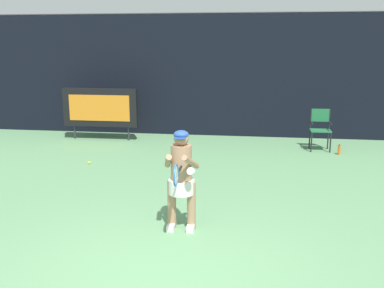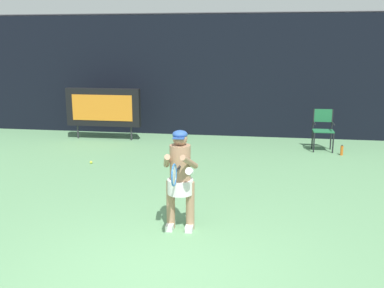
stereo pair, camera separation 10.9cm
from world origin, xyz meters
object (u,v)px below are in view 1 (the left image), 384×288
Objects in this scene: water_bottle at (339,150)px; umpire_chair at (320,127)px; scoreboard at (100,108)px; tennis_player at (181,176)px; tennis_ball_loose at (89,163)px; tennis_racket at (176,175)px.

umpire_chair is at bearing 132.49° from water_bottle.
tennis_player is (3.39, -5.97, -0.10)m from scoreboard.
tennis_ball_loose is at bearing -158.05° from umpire_chair.
water_bottle is 0.17× the size of tennis_player.
tennis_player is at bearing -122.33° from water_bottle.
umpire_chair reaches higher than tennis_ball_loose.
umpire_chair is 6.70m from tennis_racket.
scoreboard is 8.30× the size of water_bottle.
umpire_chair is 1.79× the size of tennis_racket.
tennis_player reaches higher than tennis_racket.
tennis_racket is at bearing -62.40° from scoreboard.
tennis_player is at bearing -116.64° from umpire_chair.
tennis_racket is at bearing -114.36° from umpire_chair.
tennis_racket is 8.85× the size of tennis_ball_loose.
scoreboard is 6.86m from tennis_player.
tennis_player is 4.38m from tennis_ball_loose.
water_bottle is at bearing -47.51° from umpire_chair.
water_bottle is at bearing 57.67° from tennis_player.
umpire_chair is at bearing 60.28° from tennis_racket.
tennis_racket is at bearing -54.33° from tennis_ball_loose.
scoreboard is 3.65× the size of tennis_racket.
tennis_racket is (-3.19, -5.63, 0.90)m from water_bottle.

